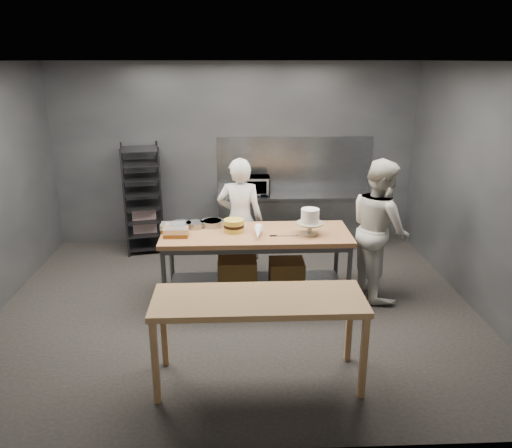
{
  "coord_description": "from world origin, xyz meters",
  "views": [
    {
      "loc": [
        -0.01,
        -5.76,
        3.02
      ],
      "look_at": [
        0.25,
        0.18,
        1.05
      ],
      "focal_mm": 35.0,
      "sensor_mm": 36.0,
      "label": 1
    }
  ],
  "objects": [
    {
      "name": "speed_rack",
      "position": [
        -1.5,
        2.1,
        0.86
      ],
      "size": [
        0.71,
        0.75,
        1.75
      ],
      "color": "black",
      "rests_on": "ground"
    },
    {
      "name": "chef_behind",
      "position": [
        0.06,
        0.88,
        0.88
      ],
      "size": [
        0.7,
        0.52,
        1.76
      ],
      "primitive_type": "imported",
      "rotation": [
        0.0,
        0.0,
        2.98
      ],
      "color": "white",
      "rests_on": "ground"
    },
    {
      "name": "pastry_clamshells",
      "position": [
        -0.78,
        0.22,
        0.98
      ],
      "size": [
        0.37,
        0.39,
        0.11
      ],
      "color": "#A56521",
      "rests_on": "work_table"
    },
    {
      "name": "ground",
      "position": [
        0.0,
        0.0,
        0.0
      ],
      "size": [
        6.0,
        6.0,
        0.0
      ],
      "primitive_type": "plane",
      "color": "black",
      "rests_on": "ground"
    },
    {
      "name": "offset_spatula",
      "position": [
        0.55,
        0.07,
        0.93
      ],
      "size": [
        0.36,
        0.02,
        0.02
      ],
      "color": "slate",
      "rests_on": "work_table"
    },
    {
      "name": "work_table",
      "position": [
        0.26,
        0.23,
        0.57
      ],
      "size": [
        2.4,
        0.9,
        0.92
      ],
      "color": "#91603A",
      "rests_on": "ground"
    },
    {
      "name": "splashback_panel",
      "position": [
        1.0,
        2.48,
        1.35
      ],
      "size": [
        2.6,
        0.02,
        0.9
      ],
      "primitive_type": "cube",
      "color": "slate",
      "rests_on": "back_counter"
    },
    {
      "name": "cake_pans",
      "position": [
        -0.47,
        0.48,
        0.96
      ],
      "size": [
        0.71,
        0.36,
        0.07
      ],
      "color": "gray",
      "rests_on": "work_table"
    },
    {
      "name": "back_counter",
      "position": [
        1.0,
        2.18,
        0.45
      ],
      "size": [
        2.6,
        0.6,
        0.9
      ],
      "color": "slate",
      "rests_on": "ground"
    },
    {
      "name": "near_counter",
      "position": [
        0.2,
        -1.56,
        0.81
      ],
      "size": [
        2.0,
        0.7,
        0.9
      ],
      "color": "olive",
      "rests_on": "ground"
    },
    {
      "name": "frosted_cake_stand",
      "position": [
        0.92,
        0.12,
        1.13
      ],
      "size": [
        0.34,
        0.34,
        0.33
      ],
      "color": "#BDB497",
      "rests_on": "work_table"
    },
    {
      "name": "piping_bag",
      "position": [
        0.27,
        0.04,
        0.98
      ],
      "size": [
        0.15,
        0.39,
        0.12
      ],
      "primitive_type": "cone",
      "rotation": [
        1.57,
        0.0,
        -0.09
      ],
      "color": "white",
      "rests_on": "work_table"
    },
    {
      "name": "back_wall",
      "position": [
        0.0,
        2.5,
        1.5
      ],
      "size": [
        6.0,
        0.04,
        3.0
      ],
      "primitive_type": "cube",
      "color": "#4C4F54",
      "rests_on": "ground"
    },
    {
      "name": "layer_cake",
      "position": [
        -0.03,
        0.28,
        1.0
      ],
      "size": [
        0.26,
        0.26,
        0.16
      ],
      "color": "gold",
      "rests_on": "work_table"
    },
    {
      "name": "chef_right",
      "position": [
        1.86,
        0.3,
        0.92
      ],
      "size": [
        0.85,
        1.01,
        1.84
      ],
      "primitive_type": "imported",
      "rotation": [
        0.0,
        0.0,
        1.75
      ],
      "color": "silver",
      "rests_on": "ground"
    },
    {
      "name": "microwave",
      "position": [
        0.29,
        2.18,
        1.05
      ],
      "size": [
        0.54,
        0.37,
        0.3
      ],
      "primitive_type": "imported",
      "color": "black",
      "rests_on": "back_counter"
    }
  ]
}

